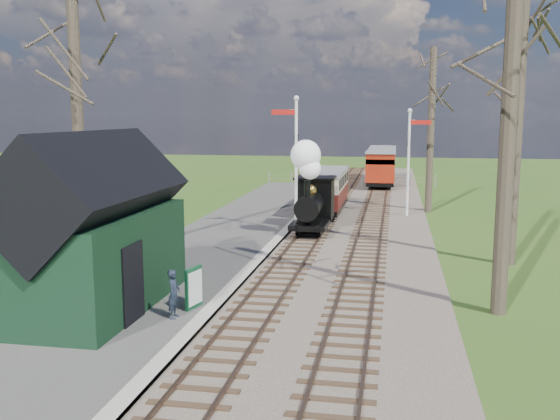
# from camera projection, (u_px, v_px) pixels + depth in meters

# --- Properties ---
(ground) EXTENTS (140.00, 140.00, 0.00)m
(ground) POSITION_uv_depth(u_px,v_px,m) (205.00, 388.00, 12.41)
(ground) COLOR #2F541A
(ground) RESTS_ON ground
(distant_hills) EXTENTS (114.40, 48.00, 22.02)m
(distant_hills) POSITION_uv_depth(u_px,v_px,m) (373.00, 291.00, 77.19)
(distant_hills) COLOR #385B23
(distant_hills) RESTS_ON ground
(ballast_bed) EXTENTS (8.00, 60.00, 0.10)m
(ballast_bed) POSITION_uv_depth(u_px,v_px,m) (350.00, 215.00, 33.55)
(ballast_bed) COLOR brown
(ballast_bed) RESTS_ON ground
(track_near) EXTENTS (1.60, 60.00, 0.15)m
(track_near) POSITION_uv_depth(u_px,v_px,m) (326.00, 213.00, 33.78)
(track_near) COLOR brown
(track_near) RESTS_ON ground
(track_far) EXTENTS (1.60, 60.00, 0.15)m
(track_far) POSITION_uv_depth(u_px,v_px,m) (374.00, 215.00, 33.31)
(track_far) COLOR brown
(track_far) RESTS_ON ground
(platform) EXTENTS (5.00, 44.00, 0.20)m
(platform) POSITION_uv_depth(u_px,v_px,m) (224.00, 240.00, 26.63)
(platform) COLOR #474442
(platform) RESTS_ON ground
(coping_strip) EXTENTS (0.40, 44.00, 0.21)m
(coping_strip) POSITION_uv_depth(u_px,v_px,m) (277.00, 242.00, 26.22)
(coping_strip) COLOR #B2AD9E
(coping_strip) RESTS_ON ground
(station_shed) EXTENTS (3.25, 6.30, 4.78)m
(station_shed) POSITION_uv_depth(u_px,v_px,m) (94.00, 232.00, 16.72)
(station_shed) COLOR black
(station_shed) RESTS_ON platform
(semaphore_near) EXTENTS (1.22, 0.24, 6.22)m
(semaphore_near) POSITION_uv_depth(u_px,v_px,m) (295.00, 155.00, 27.55)
(semaphore_near) COLOR silver
(semaphore_near) RESTS_ON ground
(semaphore_far) EXTENTS (1.22, 0.24, 5.72)m
(semaphore_far) POSITION_uv_depth(u_px,v_px,m) (410.00, 154.00, 32.50)
(semaphore_far) COLOR silver
(semaphore_far) RESTS_ON ground
(bare_trees) EXTENTS (15.51, 22.39, 12.00)m
(bare_trees) POSITION_uv_depth(u_px,v_px,m) (328.00, 120.00, 21.20)
(bare_trees) COLOR #382D23
(bare_trees) RESTS_ON ground
(fence_line) EXTENTS (12.60, 0.08, 1.00)m
(fence_line) POSITION_uv_depth(u_px,v_px,m) (350.00, 179.00, 47.27)
(fence_line) COLOR slate
(fence_line) RESTS_ON ground
(locomotive) EXTENTS (1.66, 3.87, 4.15)m
(locomotive) POSITION_uv_depth(u_px,v_px,m) (312.00, 193.00, 27.78)
(locomotive) COLOR black
(locomotive) RESTS_ON ground
(coach) EXTENTS (1.94, 6.64, 2.04)m
(coach) POSITION_uv_depth(u_px,v_px,m) (327.00, 189.00, 33.75)
(coach) COLOR black
(coach) RESTS_ON ground
(red_carriage_a) EXTENTS (2.13, 5.27, 2.24)m
(red_carriage_a) POSITION_uv_depth(u_px,v_px,m) (381.00, 168.00, 45.90)
(red_carriage_a) COLOR black
(red_carriage_a) RESTS_ON ground
(red_carriage_b) EXTENTS (2.13, 5.27, 2.24)m
(red_carriage_b) POSITION_uv_depth(u_px,v_px,m) (382.00, 162.00, 51.24)
(red_carriage_b) COLOR black
(red_carriage_b) RESTS_ON ground
(sign_board) EXTENTS (0.27, 0.76, 1.12)m
(sign_board) POSITION_uv_depth(u_px,v_px,m) (194.00, 288.00, 16.83)
(sign_board) COLOR #0D3F21
(sign_board) RESTS_ON platform
(bench) EXTENTS (0.76, 1.65, 0.91)m
(bench) POSITION_uv_depth(u_px,v_px,m) (110.00, 306.00, 15.65)
(bench) COLOR #4F341C
(bench) RESTS_ON platform
(person) EXTENTS (0.32, 0.47, 1.27)m
(person) POSITION_uv_depth(u_px,v_px,m) (174.00, 294.00, 15.99)
(person) COLOR #19212E
(person) RESTS_ON platform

